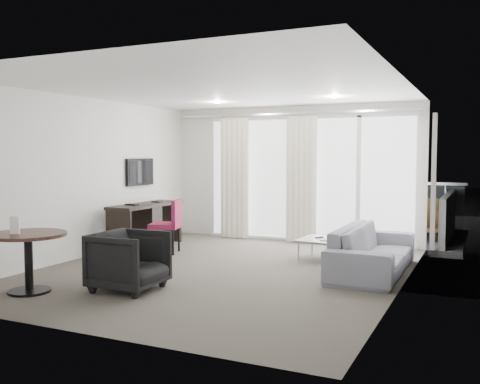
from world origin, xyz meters
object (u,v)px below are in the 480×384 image
at_px(coffee_table, 323,249).
at_px(rattan_chair_b, 426,220).
at_px(desk_chair, 165,226).
at_px(round_table, 29,263).
at_px(desk, 146,226).
at_px(tub_armchair, 129,261).
at_px(rattan_chair_a, 332,213).
at_px(sofa, 373,250).

xyz_separation_m(coffee_table, rattan_chair_b, (1.28, 2.68, 0.24)).
xyz_separation_m(desk_chair, round_table, (-0.08, -2.91, -0.09)).
relative_size(desk_chair, coffee_table, 1.25).
xyz_separation_m(desk, tub_armchair, (1.57, -2.63, -0.03)).
relative_size(desk, tub_armchair, 2.09).
relative_size(round_table, coffee_table, 1.24).
bearing_deg(rattan_chair_a, desk_chair, -143.91).
height_order(coffee_table, rattan_chair_a, rattan_chair_a).
distance_m(round_table, coffee_table, 4.40).
relative_size(sofa, rattan_chair_b, 2.75).
height_order(tub_armchair, rattan_chair_b, rattan_chair_b).
distance_m(desk_chair, coffee_table, 2.68).
bearing_deg(desk_chair, rattan_chair_b, 23.67).
xyz_separation_m(tub_armchair, rattan_chair_a, (0.99, 5.79, 0.05)).
distance_m(desk, desk_chair, 0.69).
distance_m(desk, round_table, 3.27).
distance_m(desk, tub_armchair, 3.06).
xyz_separation_m(tub_armchair, rattan_chair_b, (2.92, 5.56, 0.04)).
distance_m(round_table, tub_armchair, 1.20).
bearing_deg(rattan_chair_b, tub_armchair, -135.99).
relative_size(coffee_table, rattan_chair_b, 0.90).
bearing_deg(tub_armchair, desk_chair, 21.00).
relative_size(desk_chair, rattan_chair_a, 1.09).
relative_size(desk, rattan_chair_a, 2.01).
height_order(desk, tub_armchair, desk).
height_order(desk, round_table, desk).
distance_m(coffee_table, sofa, 1.10).
bearing_deg(tub_armchair, desk, 29.25).
xyz_separation_m(round_table, rattan_chair_b, (3.96, 6.16, 0.04)).
relative_size(desk, desk_chair, 1.84).
distance_m(desk_chair, tub_armchair, 2.50).
bearing_deg(desk_chair, rattan_chair_a, 44.33).
relative_size(desk_chair, sofa, 0.41).
bearing_deg(round_table, sofa, 38.75).
bearing_deg(sofa, desk, 85.04).
distance_m(tub_armchair, rattan_chair_a, 5.87).
distance_m(round_table, rattan_chair_b, 7.33).
xyz_separation_m(desk_chair, coffee_table, (2.60, 0.58, -0.29)).
height_order(round_table, rattan_chair_a, rattan_chair_a).
bearing_deg(coffee_table, rattan_chair_a, 102.51).
height_order(round_table, tub_armchair, tub_armchair).
bearing_deg(desk, sofa, -4.96).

